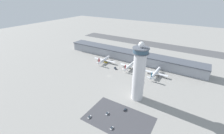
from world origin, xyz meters
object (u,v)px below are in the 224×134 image
airplane_gate_alpha (104,60)px  service_truck_catering (106,62)px  car_green_van (112,128)px  control_tower (139,73)px  airplane_gate_charlie (155,73)px  car_grey_coupe (107,114)px  service_truck_baggage (115,68)px  service_truck_fuel (141,81)px  airplane_gate_bravo (129,66)px  car_yellow_taxi (89,117)px  car_red_hatchback (125,110)px

airplane_gate_alpha → service_truck_catering: airplane_gate_alpha is taller
car_green_van → service_truck_catering: bearing=125.7°
control_tower → airplane_gate_charlie: 69.16m
control_tower → car_grey_coupe: 53.26m
service_truck_baggage → service_truck_fuel: bearing=-17.8°
airplane_gate_bravo → service_truck_fuel: bearing=-43.5°
car_green_van → car_yellow_taxi: bearing=180.0°
control_tower → airplane_gate_bravo: size_ratio=1.98×
control_tower → car_red_hatchback: (-2.08, -25.66, -31.98)m
car_green_van → car_red_hatchback: size_ratio=0.91×
car_red_hatchback → car_yellow_taxi: bearing=-132.7°
control_tower → service_truck_catering: 112.09m
airplane_gate_charlie → car_yellow_taxi: airplane_gate_charlie is taller
service_truck_catering → car_green_van: 144.58m
airplane_gate_charlie → airplane_gate_bravo: bearing=177.9°
service_truck_baggage → car_yellow_taxi: 108.88m
airplane_gate_charlie → car_green_van: (-4.15, -116.07, -3.89)m
service_truck_catering → service_truck_baggage: bearing=-25.9°
airplane_gate_alpha → airplane_gate_bravo: size_ratio=1.23×
control_tower → car_red_hatchback: bearing=-94.6°
car_grey_coupe → car_yellow_taxi: bearing=-133.6°
car_grey_coupe → airplane_gate_alpha: bearing=125.5°
service_truck_fuel → car_yellow_taxi: 90.05m
airplane_gate_bravo → airplane_gate_charlie: 42.79m
service_truck_baggage → service_truck_catering: bearing=154.1°
airplane_gate_charlie → service_truck_fuel: bearing=-113.2°
airplane_gate_alpha → airplane_gate_charlie: size_ratio=1.07×
service_truck_fuel → airplane_gate_alpha: bearing=160.3°
airplane_gate_bravo → car_red_hatchback: (38.21, -90.35, -3.86)m
service_truck_catering → service_truck_baggage: service_truck_baggage is taller
control_tower → airplane_gate_alpha: control_tower is taller
airplane_gate_charlie → service_truck_baggage: bearing=-169.0°
service_truck_baggage → car_red_hatchback: (56.84, -76.91, -0.54)m
service_truck_catering → service_truck_fuel: service_truck_catering is taller
airplane_gate_alpha → car_green_van: (87.28, -116.73, -4.00)m
car_red_hatchback → airplane_gate_charlie: bearing=87.1°
service_truck_fuel → car_green_van: bearing=-85.0°
airplane_gate_charlie → car_yellow_taxi: size_ratio=8.38×
service_truck_fuel → airplane_gate_bravo: bearing=136.5°
airplane_gate_alpha → car_yellow_taxi: 132.11m
airplane_gate_alpha → car_red_hatchback: size_ratio=9.29×
service_truck_fuel → service_truck_baggage: service_truck_baggage is taller
airplane_gate_bravo → service_truck_catering: 45.96m
car_green_van → airplane_gate_bravo: bearing=108.2°
control_tower → car_red_hatchback: size_ratio=14.88×
car_grey_coupe → service_truck_fuel: bearing=85.8°
car_red_hatchback → car_green_van: bearing=-89.1°
car_red_hatchback → airplane_gate_alpha: bearing=134.2°
service_truck_catering → service_truck_baggage: size_ratio=0.92×
service_truck_fuel → car_red_hatchback: bearing=-83.1°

